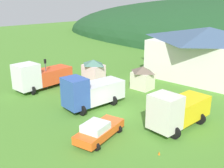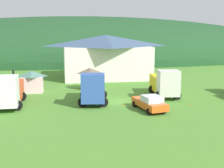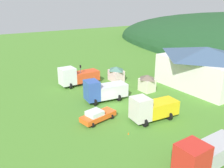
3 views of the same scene
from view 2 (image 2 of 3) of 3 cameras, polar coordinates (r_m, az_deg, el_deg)
The scene contains 12 objects.
ground_plane at distance 37.11m, azimuth 1.65°, elevation -3.27°, with size 200.00×200.00×0.00m, color #4C842D.
forested_hill_backdrop at distance 97.36m, azimuth -5.40°, elevation 4.84°, with size 144.95×60.00×25.06m, color #1E4723.
depot_building at distance 55.78m, azimuth -1.18°, elevation 5.21°, with size 15.87×12.10×7.59m.
play_shed_cream at distance 45.04m, azimuth -4.09°, elevation 1.09°, with size 2.77×2.29×3.07m.
play_shed_pink at distance 43.78m, azimuth -14.43°, elevation 0.48°, with size 3.13×2.48×2.97m.
heavy_rig_white at distance 36.23m, azimuth -18.51°, elevation -1.15°, with size 3.45×7.80×3.72m.
box_truck_blue at distance 36.23m, azimuth -3.47°, elevation -0.69°, with size 3.86×7.20×3.72m.
flatbed_truck_yellow at distance 40.12m, azimuth 9.63°, elevation 0.18°, with size 3.68×7.01×3.64m.
service_pickup_orange at distance 33.27m, azimuth 6.95°, elevation -3.42°, with size 2.98×5.33×1.66m.
traffic_light_west at distance 36.62m, azimuth -17.52°, elevation 0.05°, with size 0.20×0.32×4.03m.
traffic_cone_near_pickup at distance 35.48m, azimuth 1.99°, elevation -3.89°, with size 0.36×0.36×0.54m, color orange.
traffic_cone_mid_row at distance 36.48m, azimuth 14.01°, elevation -3.80°, with size 0.36×0.36×0.58m, color orange.
Camera 2 is at (-7.06, -35.44, 8.42)m, focal length 49.94 mm.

